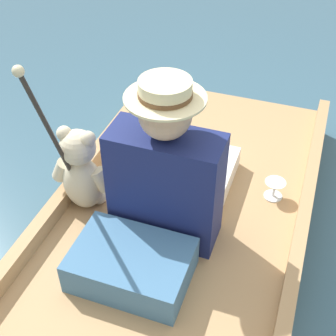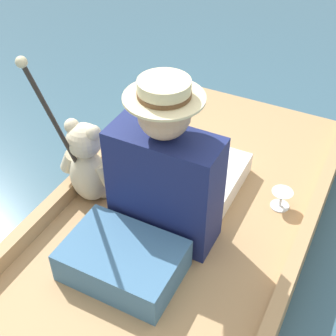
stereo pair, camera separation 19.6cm
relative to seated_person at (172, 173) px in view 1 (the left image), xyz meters
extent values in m
plane|color=#385B70|center=(0.03, -0.04, -0.43)|extent=(16.00, 16.00, 0.00)
cube|color=tan|center=(0.03, -0.04, -0.35)|extent=(1.18, 2.44, 0.15)
cube|color=tan|center=(-0.53, -0.04, -0.23)|extent=(0.06, 2.44, 0.08)
cube|color=tan|center=(0.59, -0.04, -0.23)|extent=(0.06, 2.44, 0.08)
cube|color=teal|center=(-0.04, -0.38, -0.20)|extent=(0.48, 0.33, 0.15)
cube|color=white|center=(0.00, 0.26, -0.22)|extent=(0.43, 0.48, 0.11)
cube|color=navy|center=(0.00, -0.09, -0.01)|extent=(0.47, 0.21, 0.54)
cube|color=beige|center=(0.00, 0.02, 0.03)|extent=(0.04, 0.01, 0.29)
cube|color=white|center=(-0.13, 0.02, 0.06)|extent=(0.02, 0.01, 0.32)
cube|color=white|center=(0.13, 0.02, 0.06)|extent=(0.02, 0.01, 0.32)
sphere|color=tan|center=(0.00, -0.09, 0.37)|extent=(0.21, 0.21, 0.21)
cylinder|color=beige|center=(0.00, -0.09, 0.43)|extent=(0.31, 0.31, 0.01)
cylinder|color=beige|center=(0.00, -0.09, 0.47)|extent=(0.20, 0.20, 0.07)
cylinder|color=brown|center=(0.00, -0.09, 0.45)|extent=(0.20, 0.20, 0.02)
ellipsoid|color=beige|center=(-0.42, -0.06, -0.13)|extent=(0.19, 0.16, 0.29)
sphere|color=beige|center=(-0.42, -0.06, 0.08)|extent=(0.16, 0.16, 0.16)
sphere|color=tan|center=(-0.42, 0.01, 0.07)|extent=(0.07, 0.07, 0.07)
sphere|color=beige|center=(-0.48, -0.06, 0.14)|extent=(0.07, 0.07, 0.07)
sphere|color=beige|center=(-0.37, -0.06, 0.14)|extent=(0.07, 0.07, 0.07)
cylinder|color=beige|center=(-0.53, -0.06, -0.08)|extent=(0.11, 0.07, 0.12)
cylinder|color=beige|center=(-0.32, -0.06, -0.08)|extent=(0.11, 0.07, 0.12)
sphere|color=beige|center=(-0.47, -0.02, -0.24)|extent=(0.08, 0.08, 0.08)
sphere|color=beige|center=(-0.37, -0.02, -0.24)|extent=(0.08, 0.08, 0.08)
cylinder|color=silver|center=(0.43, 0.30, -0.27)|extent=(0.09, 0.09, 0.01)
cylinder|color=silver|center=(0.43, 0.30, -0.25)|extent=(0.01, 0.01, 0.04)
cone|color=silver|center=(0.43, 0.30, -0.20)|extent=(0.10, 0.10, 0.05)
cylinder|color=#2D2823|center=(-0.46, -0.16, 0.15)|extent=(0.02, 0.30, 0.84)
sphere|color=beige|center=(-0.46, -0.30, 0.56)|extent=(0.04, 0.04, 0.04)
camera|label=1|loc=(0.50, -1.48, 1.33)|focal=50.00mm
camera|label=2|loc=(0.68, -1.40, 1.33)|focal=50.00mm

